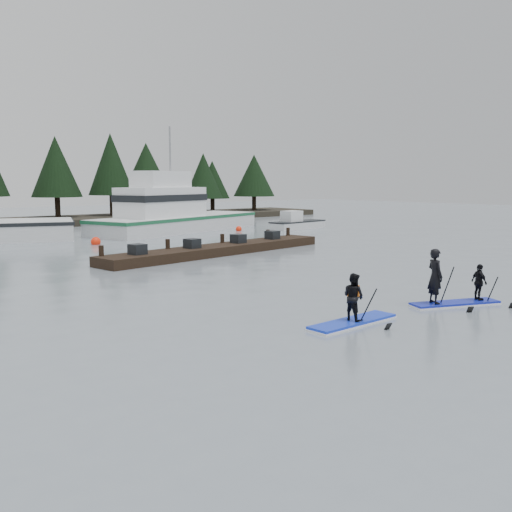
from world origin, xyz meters
TOP-DOWN VIEW (x-y plane):
  - ground at (0.00, 0.00)m, footprint 160.00×160.00m
  - fishing_boat_medium at (9.77, 28.46)m, footprint 16.59×9.41m
  - skiff at (19.31, 24.10)m, footprint 5.75×2.41m
  - floating_dock at (4.25, 14.43)m, footprint 15.18×4.23m
  - buoy_b at (0.89, 23.32)m, footprint 0.63×0.63m
  - buoy_c at (14.11, 25.58)m, footprint 0.50×0.50m
  - paddleboard_solo at (-1.92, -0.71)m, footprint 3.08×1.09m
  - paddleboard_duo at (2.42, -1.08)m, footprint 3.08×1.92m

SIDE VIEW (x-z plane):
  - ground at x=0.00m, z-range 0.00..0.00m
  - buoy_b at x=0.89m, z-range -0.31..0.31m
  - buoy_c at x=14.11m, z-range -0.25..0.25m
  - floating_dock at x=4.25m, z-range 0.00..0.50m
  - skiff at x=19.31m, z-range 0.00..0.65m
  - paddleboard_solo at x=-1.92m, z-range -0.42..1.48m
  - fishing_boat_medium at x=9.77m, z-range -3.97..5.32m
  - paddleboard_duo at x=2.42m, z-range -0.49..1.88m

